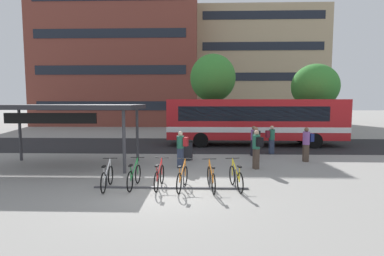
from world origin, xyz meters
name	(u,v)px	position (x,y,z in m)	size (l,w,h in m)	color
ground	(164,190)	(0.00, 0.00, 0.00)	(200.00, 200.00, 0.00)	gray
bus_lane_asphalt	(183,145)	(0.00, 10.48, 0.00)	(80.00, 7.20, 0.01)	#232326
city_bus	(255,120)	(5.06, 10.48, 1.78)	(12.06, 2.72, 3.20)	red
bike_rack	(171,186)	(0.20, 0.18, 0.10)	(5.40, 0.08, 0.70)	#47474C
parked_bicycle_white_0	(107,178)	(-2.00, 0.10, 0.38)	(0.52, 1.72, 0.99)	black
parked_bicycle_green_1	(134,177)	(-1.10, 0.29, 0.38)	(0.52, 1.72, 0.99)	black
parked_bicycle_red_2	(159,177)	(-0.21, 0.27, 0.38)	(0.52, 1.72, 0.99)	black
parked_bicycle_orange_3	(182,178)	(0.62, 0.12, 0.38)	(0.52, 1.71, 0.99)	black
parked_bicycle_orange_4	(211,179)	(1.61, 0.09, 0.38)	(0.52, 1.72, 0.99)	black
parked_bicycle_yellow_5	(236,178)	(2.48, 0.24, 0.38)	(0.52, 1.71, 0.99)	black
transit_shelter	(65,108)	(-5.01, 3.51, 2.72)	(6.87, 3.32, 2.89)	#38383D
commuter_olive_pack_0	(256,141)	(4.05, 5.02, 1.02)	(0.41, 0.57, 1.76)	#565660
commuter_black_pack_1	(254,139)	(4.26, 6.49, 0.98)	(0.60, 0.51, 1.69)	black
commuter_red_pack_2	(181,146)	(0.35, 3.50, 0.97)	(0.58, 0.43, 1.68)	#2D3851
commuter_black_pack_3	(257,147)	(3.76, 3.25, 1.02)	(0.49, 0.60, 1.76)	#47382D
commuter_maroon_pack_4	(271,138)	(5.35, 7.09, 0.95)	(0.57, 0.40, 1.66)	#2D3851
commuter_navy_pack_5	(307,142)	(6.61, 4.94, 1.01)	(0.54, 0.37, 1.75)	#47382D
trash_bin	(188,150)	(0.57, 5.22, 0.52)	(0.55, 0.55, 1.03)	#232328
street_tree_0	(213,78)	(2.24, 14.35, 4.99)	(3.73, 3.73, 6.96)	brown
street_tree_1	(315,87)	(10.70, 14.60, 4.30)	(3.81, 3.81, 6.15)	brown
building_left_wing	(123,62)	(-9.68, 31.16, 8.61)	(20.86, 12.32, 17.22)	brown
building_right_wing	(255,69)	(9.53, 34.88, 8.05)	(18.32, 10.59, 16.10)	tan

